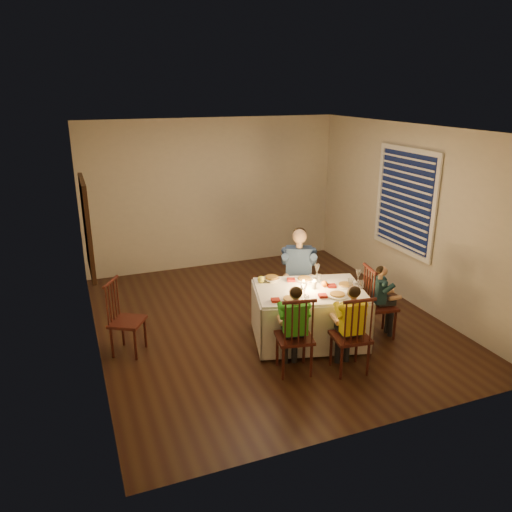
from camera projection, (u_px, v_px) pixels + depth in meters
name	position (u px, v px, depth m)	size (l,w,h in m)	color
ground	(267.00, 321.00, 6.94)	(5.00, 5.00, 0.00)	black
wall_left	(88.00, 250.00, 5.74)	(0.02, 5.00, 2.60)	#BBB29F
wall_right	(410.00, 215.00, 7.29)	(0.02, 5.00, 2.60)	#BBB29F
wall_back	(213.00, 194.00, 8.72)	(4.50, 0.02, 2.60)	#BBB29F
ceiling	(269.00, 129.00, 6.09)	(5.00, 5.00, 0.00)	white
dining_table	(309.00, 304.00, 6.25)	(1.56, 1.29, 0.68)	white
chair_adult	(297.00, 314.00, 7.12)	(0.39, 0.38, 0.96)	#39140F
chair_near_left	(293.00, 371.00, 5.71)	(0.39, 0.38, 0.96)	#39140F
chair_near_right	(348.00, 370.00, 5.73)	(0.39, 0.38, 0.96)	#39140F
chair_end	(377.00, 335.00, 6.53)	(0.39, 0.38, 0.96)	#39140F
chair_extra	(130.00, 352.00, 6.12)	(0.39, 0.37, 0.94)	#39140F
adult	(297.00, 314.00, 7.12)	(0.47, 0.43, 1.27)	navy
child_green	(293.00, 371.00, 5.71)	(0.34, 0.31, 1.05)	green
child_yellow	(348.00, 370.00, 5.73)	(0.34, 0.31, 1.05)	yellow
child_teal	(377.00, 335.00, 6.53)	(0.29, 0.27, 0.97)	#193640
setting_adult	(305.00, 280.00, 6.46)	(0.26, 0.26, 0.02)	white
setting_green	(291.00, 300.00, 5.85)	(0.26, 0.26, 0.02)	white
setting_yellow	(337.00, 295.00, 5.98)	(0.26, 0.26, 0.02)	white
setting_teal	(346.00, 286.00, 6.27)	(0.26, 0.26, 0.02)	white
candle_left	(303.00, 286.00, 6.16)	(0.06, 0.06, 0.10)	white
candle_right	(314.00, 285.00, 6.18)	(0.06, 0.06, 0.10)	white
squash	(261.00, 279.00, 6.37)	(0.09, 0.09, 0.09)	#FBF942
orange_fruit	(325.00, 284.00, 6.24)	(0.08, 0.08, 0.08)	orange
serving_bowl	(272.00, 279.00, 6.42)	(0.21, 0.21, 0.05)	white
wall_mirror	(87.00, 227.00, 5.96)	(0.06, 0.95, 1.15)	black
window_blinds	(405.00, 201.00, 7.29)	(0.07, 1.34, 1.54)	black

